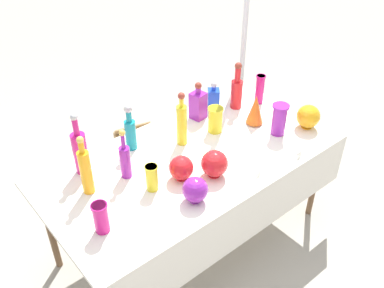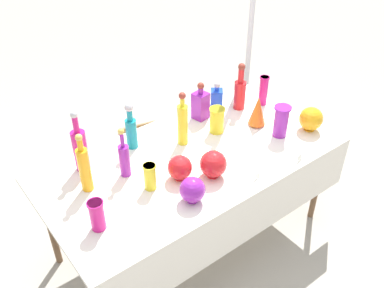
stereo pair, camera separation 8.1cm
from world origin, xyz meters
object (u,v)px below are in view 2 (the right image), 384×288
tall_bottle_2 (131,129)px  slender_vase_4 (97,214)px  tall_bottle_1 (240,91)px  slender_vase_0 (150,176)px  fluted_vase_0 (258,111)px  slender_vase_3 (281,120)px  tall_bottle_3 (124,158)px  slender_vase_2 (263,90)px  round_bowl_0 (311,119)px  slender_vase_1 (217,119)px  round_bowl_1 (180,168)px  round_bowl_2 (213,164)px  tall_bottle_5 (80,148)px  tall_bottle_4 (183,123)px  tall_bottle_0 (84,167)px  canopy_pole (250,32)px  square_decanter_1 (217,98)px  square_decanter_0 (200,104)px  cardboard_box_behind_left (145,148)px  round_bowl_3 (192,190)px

tall_bottle_2 → slender_vase_4: 0.73m
tall_bottle_1 → slender_vase_0: tall_bottle_1 is taller
slender_vase_0 → fluted_vase_0: bearing=6.3°
slender_vase_3 → tall_bottle_3: bearing=165.1°
slender_vase_2 → round_bowl_0: 0.46m
slender_vase_1 → round_bowl_1: size_ratio=1.18×
round_bowl_2 → slender_vase_0: bearing=159.1°
slender_vase_4 → round_bowl_2: 0.75m
tall_bottle_5 → round_bowl_1: size_ratio=2.66×
tall_bottle_3 → tall_bottle_4: size_ratio=0.88×
round_bowl_1 → tall_bottle_3: bearing=136.3°
tall_bottle_2 → tall_bottle_0: bearing=-154.8°
slender_vase_2 → round_bowl_0: (0.01, -0.46, -0.03)m
tall_bottle_0 → slender_vase_2: (1.51, 0.07, -0.04)m
fluted_vase_0 → canopy_pole: bearing=50.7°
tall_bottle_4 → slender_vase_3: bearing=-29.8°
tall_bottle_4 → slender_vase_2: (0.79, 0.04, -0.04)m
slender_vase_3 → canopy_pole: size_ratio=0.08×
tall_bottle_0 → square_decanter_1: bearing=11.7°
tall_bottle_1 → slender_vase_4: (-1.42, -0.45, -0.05)m
tall_bottle_0 → slender_vase_2: size_ratio=1.67×
tall_bottle_5 → round_bowl_0: size_ratio=2.41×
square_decanter_1 → slender_vase_3: 0.56m
slender_vase_2 → slender_vase_4: slender_vase_2 is taller
tall_bottle_2 → round_bowl_1: 0.46m
square_decanter_1 → slender_vase_1: square_decanter_1 is taller
square_decanter_0 → round_bowl_0: (0.51, -0.59, -0.02)m
slender_vase_3 → fluted_vase_0: same height
tall_bottle_4 → fluted_vase_0: 0.57m
slender_vase_3 → canopy_pole: 1.03m
slender_vase_3 → slender_vase_0: bearing=175.2°
slender_vase_2 → cardboard_box_behind_left: (-0.60, 0.81, -0.75)m
slender_vase_3 → round_bowl_2: 0.64m
slender_vase_0 → slender_vase_4: (-0.39, -0.10, 0.01)m
slender_vase_2 → tall_bottle_0: bearing=-177.3°
tall_bottle_3 → slender_vase_3: size_ratio=1.50×
tall_bottle_0 → round_bowl_3: (0.42, -0.45, -0.08)m
tall_bottle_5 → square_decanter_0: (0.94, 0.02, -0.04)m
tall_bottle_3 → fluted_vase_0: size_ratio=1.50×
tall_bottle_3 → slender_vase_4: size_ratio=1.86×
tall_bottle_0 → slender_vase_0: (0.29, -0.22, -0.07)m
square_decanter_0 → slender_vase_4: size_ratio=1.59×
slender_vase_0 → round_bowl_2: size_ratio=0.97×
tall_bottle_3 → slender_vase_0: 0.21m
slender_vase_0 → slender_vase_2: slender_vase_2 is taller
tall_bottle_2 → square_decanter_0: 0.58m
tall_bottle_5 → slender_vase_4: (-0.16, -0.50, -0.06)m
tall_bottle_1 → tall_bottle_5: size_ratio=0.88×
round_bowl_2 → canopy_pole: bearing=38.3°
square_decanter_1 → round_bowl_3: (-0.77, -0.70, -0.00)m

